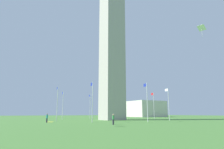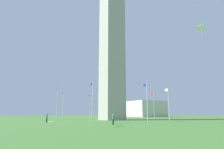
% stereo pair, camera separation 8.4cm
% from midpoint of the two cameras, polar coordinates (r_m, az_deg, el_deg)
% --- Properties ---
extents(ground_plane, '(260.00, 260.00, 0.00)m').
position_cam_midpoint_polar(ground_plane, '(54.17, 0.05, -12.88)').
color(ground_plane, '#3D6B2D').
extents(obelisk_monument, '(5.52, 5.52, 50.17)m').
position_cam_midpoint_polar(obelisk_monument, '(58.96, 0.04, 12.28)').
color(obelisk_monument, '#A8A399').
rests_on(obelisk_monument, ground).
extents(flagpole_n, '(1.12, 0.14, 8.06)m').
position_cam_midpoint_polar(flagpole_n, '(67.43, -6.24, -8.70)').
color(flagpole_n, silver).
rests_on(flagpole_n, ground).
extents(flagpole_ne, '(1.12, 0.14, 8.06)m').
position_cam_midpoint_polar(flagpole_ne, '(59.87, -13.83, -8.16)').
color(flagpole_ne, silver).
rests_on(flagpole_ne, ground).
extents(flagpole_e, '(1.12, 0.14, 8.06)m').
position_cam_midpoint_polar(flagpole_e, '(48.72, -15.34, -7.50)').
color(flagpole_e, silver).
rests_on(flagpole_e, ground).
extents(flagpole_se, '(1.12, 0.14, 8.06)m').
position_cam_midpoint_polar(flagpole_se, '(40.30, -5.60, -7.18)').
color(flagpole_se, silver).
rests_on(flagpole_se, ground).
extents(flagpole_s, '(1.12, 0.14, 8.06)m').
position_cam_midpoint_polar(flagpole_s, '(42.12, 10.02, -7.23)').
color(flagpole_s, silver).
rests_on(flagpole_s, ground).
extents(flagpole_sw, '(1.12, 0.14, 8.06)m').
position_cam_midpoint_polar(flagpole_sw, '(52.31, 15.88, -7.69)').
color(flagpole_sw, silver).
rests_on(flagpole_sw, ground).
extents(flagpole_w, '(1.12, 0.14, 8.06)m').
position_cam_midpoint_polar(flagpole_w, '(62.83, 11.89, -8.36)').
color(flagpole_w, silver).
rests_on(flagpole_w, ground).
extents(flagpole_nw, '(1.12, 0.14, 8.06)m').
position_cam_midpoint_polar(flagpole_nw, '(68.54, 3.32, -8.78)').
color(flagpole_nw, silver).
rests_on(flagpole_nw, ground).
extents(person_teal_shirt, '(0.32, 0.32, 1.72)m').
position_cam_midpoint_polar(person_teal_shirt, '(41.61, -18.07, -11.73)').
color(person_teal_shirt, '#2D2D38').
rests_on(person_teal_shirt, ground).
extents(person_green_shirt, '(0.32, 0.32, 1.64)m').
position_cam_midpoint_polar(person_green_shirt, '(31.90, 0.37, -12.71)').
color(person_green_shirt, '#2D2D38').
rests_on(person_green_shirt, ground).
extents(kite_white_diamond, '(1.17, 1.04, 1.70)m').
position_cam_midpoint_polar(kite_white_diamond, '(32.18, 24.23, 11.98)').
color(kite_white_diamond, white).
extents(distant_building, '(26.42, 15.72, 7.77)m').
position_cam_midpoint_polar(distant_building, '(107.92, 7.63, -9.80)').
color(distant_building, beige).
rests_on(distant_building, ground).
extents(picnic_blanket_near_first_person, '(2.21, 2.00, 0.01)m').
position_cam_midpoint_polar(picnic_blanket_near_first_person, '(43.92, -17.39, -12.81)').
color(picnic_blanket_near_first_person, yellow).
rests_on(picnic_blanket_near_first_person, ground).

